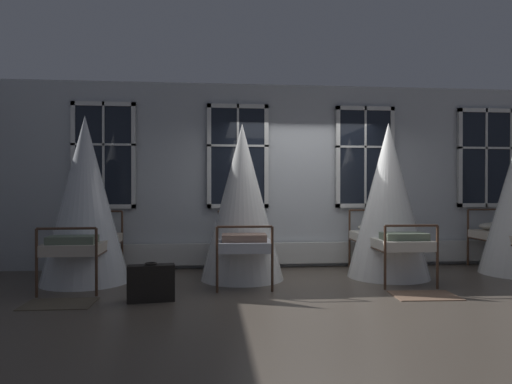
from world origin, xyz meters
name	(u,v)px	position (x,y,z in m)	size (l,w,h in m)	color
ground	(320,282)	(0.00, 0.00, 0.00)	(19.58, 19.58, 0.00)	brown
back_wall_with_windows	(301,176)	(0.00, 1.40, 1.58)	(10.79, 0.10, 3.16)	silver
window_bank	(302,207)	(0.00, 1.28, 1.05)	(7.75, 0.10, 2.73)	black
cot_first	(85,202)	(-3.39, 0.27, 1.17)	(1.25, 1.82, 2.42)	#4C3323
cot_second	(242,204)	(-1.11, 0.32, 1.13)	(1.25, 1.83, 2.34)	#4C3323
cot_third	(388,202)	(1.14, 0.28, 1.15)	(1.25, 1.83, 2.38)	#4C3323
rug_first	(59,304)	(-3.35, -1.01, 0.01)	(0.80, 0.56, 0.01)	brown
rug_third	(425,295)	(1.12, -1.01, 0.01)	(0.80, 0.56, 0.01)	brown
suitcase_dark	(151,283)	(-2.30, -0.96, 0.22)	(0.58, 0.28, 0.47)	black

